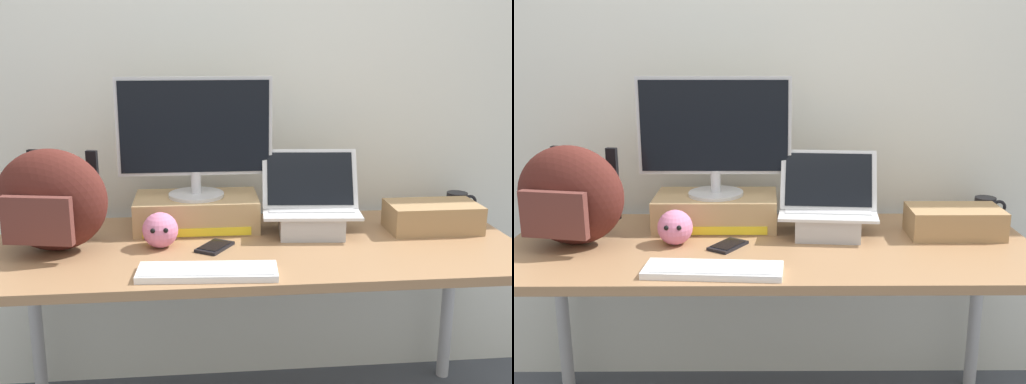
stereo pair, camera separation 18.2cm
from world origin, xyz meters
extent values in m
cube|color=silver|center=(0.00, 0.46, 1.30)|extent=(7.00, 0.10, 2.60)
cube|color=#99704C|center=(0.00, 0.00, 0.70)|extent=(1.77, 0.72, 0.03)
cylinder|color=#B2B2B7|center=(-0.82, 0.30, 0.34)|extent=(0.05, 0.05, 0.69)
cylinder|color=#B2B2B7|center=(0.82, 0.30, 0.34)|extent=(0.05, 0.05, 0.69)
cube|color=tan|center=(-0.20, 0.21, 0.78)|extent=(0.44, 0.25, 0.12)
cube|color=yellow|center=(-0.20, 0.08, 0.74)|extent=(0.37, 0.00, 0.03)
cylinder|color=silver|center=(-0.20, 0.21, 0.84)|extent=(0.20, 0.20, 0.01)
cylinder|color=silver|center=(-0.20, 0.21, 0.89)|extent=(0.04, 0.04, 0.08)
cube|color=silver|center=(-0.20, 0.21, 1.09)|extent=(0.55, 0.02, 0.35)
cube|color=black|center=(-0.20, 0.20, 1.09)|extent=(0.52, 0.01, 0.32)
cube|color=#ADADB2|center=(0.20, 0.09, 0.76)|extent=(0.24, 0.22, 0.08)
cube|color=silver|center=(0.20, 0.09, 0.80)|extent=(0.35, 0.25, 0.01)
cube|color=#B7B7BC|center=(0.20, 0.11, 0.81)|extent=(0.31, 0.15, 0.00)
cube|color=silver|center=(0.21, 0.15, 0.90)|extent=(0.34, 0.14, 0.20)
cube|color=black|center=(0.21, 0.15, 0.91)|extent=(0.31, 0.12, 0.17)
cube|color=white|center=(-0.17, -0.26, 0.73)|extent=(0.42, 0.16, 0.02)
cube|color=silver|center=(-0.17, -0.26, 0.74)|extent=(0.39, 0.14, 0.00)
ellipsoid|color=#4C1E19|center=(-0.66, 0.01, 0.89)|extent=(0.40, 0.26, 0.33)
cube|color=brown|center=(-0.68, -0.11, 0.85)|extent=(0.22, 0.07, 0.15)
cube|color=black|center=(-0.74, 0.14, 0.90)|extent=(0.04, 0.03, 0.25)
cube|color=black|center=(-0.54, 0.10, 0.90)|extent=(0.04, 0.03, 0.25)
cylinder|color=black|center=(0.82, 0.28, 0.76)|extent=(0.08, 0.08, 0.09)
torus|color=black|center=(0.87, 0.28, 0.77)|extent=(0.06, 0.01, 0.06)
cube|color=black|center=(-0.14, -0.03, 0.72)|extent=(0.14, 0.15, 0.01)
cube|color=black|center=(-0.14, -0.03, 0.73)|extent=(0.11, 0.13, 0.00)
sphere|color=#CC7099|center=(-0.32, 0.00, 0.78)|extent=(0.12, 0.12, 0.12)
sphere|color=black|center=(-0.34, -0.05, 0.79)|extent=(0.02, 0.02, 0.02)
sphere|color=black|center=(-0.30, -0.05, 0.79)|extent=(0.02, 0.02, 0.02)
cube|color=#9E7A51|center=(0.64, 0.09, 0.77)|extent=(0.32, 0.18, 0.10)
cube|color=#2899BC|center=(0.64, 0.00, 0.74)|extent=(0.27, 0.00, 0.02)
camera|label=1|loc=(-0.19, -1.94, 1.40)|focal=42.99mm
camera|label=2|loc=(-0.01, -1.95, 1.40)|focal=42.99mm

